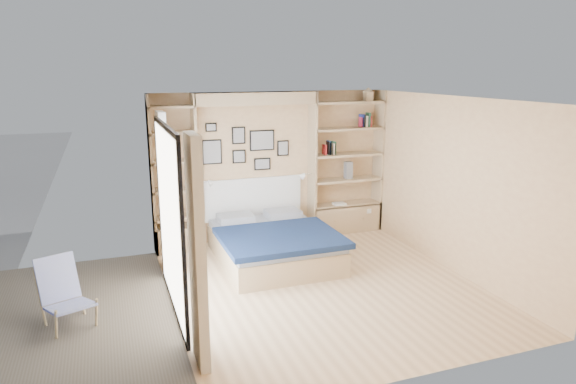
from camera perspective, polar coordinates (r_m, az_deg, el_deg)
name	(u,v)px	position (r m, az deg, el deg)	size (l,w,h in m)	color
ground	(322,286)	(7.09, 3.80, -10.33)	(4.50, 4.50, 0.00)	#E4BD8C
room_shell	(261,187)	(7.98, -2.99, 0.59)	(4.50, 4.50, 4.50)	#E5BF86
bed	(273,243)	(7.86, -1.69, -5.69)	(1.72, 2.17, 1.07)	tan
photo_gallery	(245,147)	(8.53, -4.84, 5.01)	(1.48, 0.02, 0.82)	black
reading_lamps	(258,179)	(8.45, -3.38, 1.48)	(1.92, 0.12, 0.15)	silver
shelf_decor	(336,138)	(8.91, 5.32, 5.95)	(3.54, 0.23, 2.03)	#A51E1E
deck	(29,330)	(6.65, -26.87, -13.54)	(3.20, 4.00, 0.05)	brown
deck_chair	(64,293)	(6.49, -23.64, -10.27)	(0.71, 0.88, 0.78)	tan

